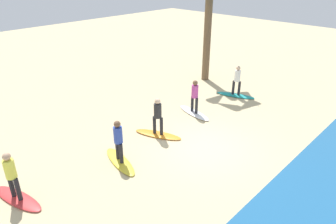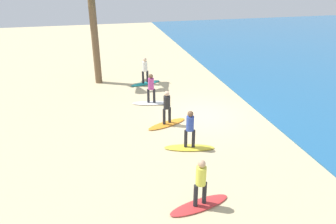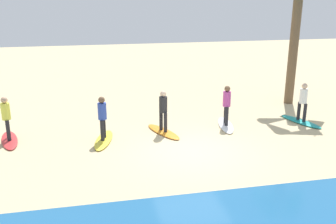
% 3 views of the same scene
% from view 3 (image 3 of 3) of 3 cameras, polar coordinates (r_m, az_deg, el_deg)
% --- Properties ---
extents(ground_plane, '(60.00, 60.00, 0.00)m').
position_cam_3_polar(ground_plane, '(13.52, 3.57, -5.82)').
color(ground_plane, '#CCB789').
extents(surfboard_teal, '(1.20, 2.17, 0.09)m').
position_cam_3_polar(surfboard_teal, '(17.34, 19.29, -1.34)').
color(surfboard_teal, teal).
rests_on(surfboard_teal, ground).
extents(surfer_teal, '(0.32, 0.44, 1.64)m').
position_cam_3_polar(surfer_teal, '(17.07, 19.62, 1.82)').
color(surfer_teal, '#232328').
rests_on(surfer_teal, surfboard_teal).
extents(surfboard_white, '(0.95, 2.17, 0.09)m').
position_cam_3_polar(surfboard_white, '(16.11, 8.64, -1.93)').
color(surfboard_white, white).
rests_on(surfboard_white, ground).
extents(surfer_white, '(0.32, 0.45, 1.64)m').
position_cam_3_polar(surfer_white, '(15.82, 8.80, 1.46)').
color(surfer_white, '#232328').
rests_on(surfer_white, surfboard_white).
extents(surfboard_orange, '(1.31, 2.16, 0.09)m').
position_cam_3_polar(surfboard_orange, '(15.17, -0.71, -2.96)').
color(surfboard_orange, orange).
rests_on(surfboard_orange, ground).
extents(surfer_orange, '(0.32, 0.44, 1.64)m').
position_cam_3_polar(surfer_orange, '(14.86, -0.73, 0.62)').
color(surfer_orange, '#232328').
rests_on(surfer_orange, surfboard_orange).
extents(surfboard_yellow, '(1.03, 2.17, 0.09)m').
position_cam_3_polar(surfboard_yellow, '(14.54, -9.63, -4.15)').
color(surfboard_yellow, yellow).
rests_on(surfboard_yellow, ground).
extents(surfer_yellow, '(0.32, 0.45, 1.64)m').
position_cam_3_polar(surfer_yellow, '(14.21, -9.83, -0.42)').
color(surfer_yellow, '#232328').
rests_on(surfer_yellow, surfboard_yellow).
extents(surfboard_red, '(1.01, 2.17, 0.09)m').
position_cam_3_polar(surfboard_red, '(15.51, -22.69, -3.91)').
color(surfboard_red, red).
rests_on(surfboard_red, ground).
extents(surfer_red, '(0.32, 0.45, 1.64)m').
position_cam_3_polar(surfer_red, '(15.21, -23.13, -0.42)').
color(surfer_red, '#232328').
rests_on(surfer_red, surfboard_red).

